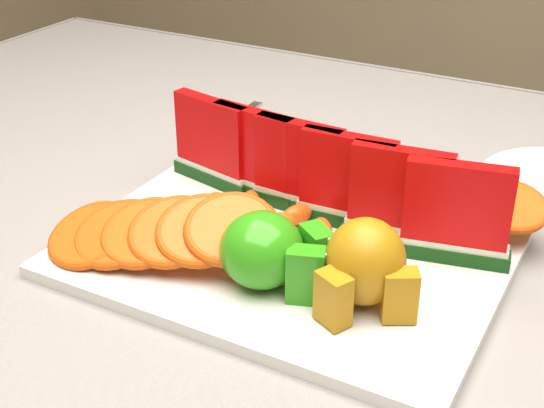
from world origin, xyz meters
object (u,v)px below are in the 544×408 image
fork (222,126)px  pear_cluster (365,266)px  apple_cluster (270,252)px  platter (288,251)px

fork → pear_cluster: bearing=-42.2°
pear_cluster → fork: (-0.33, 0.30, -0.05)m
apple_cluster → fork: (-0.24, 0.31, -0.04)m
apple_cluster → fork: size_ratio=0.54×
platter → apple_cluster: apple_cluster is taller
apple_cluster → pear_cluster: (0.08, 0.01, 0.01)m
apple_cluster → fork: 0.39m
platter → apple_cluster: size_ratio=3.78×
platter → pear_cluster: pear_cluster is taller
platter → pear_cluster: bearing=-28.0°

